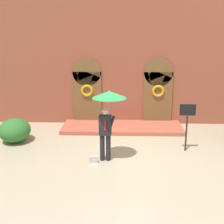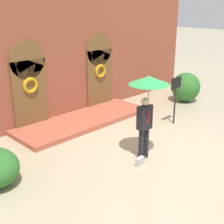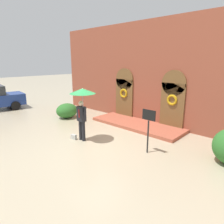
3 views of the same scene
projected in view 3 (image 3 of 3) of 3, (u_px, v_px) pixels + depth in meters
name	position (u px, v px, depth m)	size (l,w,h in m)	color
ground_plane	(95.00, 142.00, 8.86)	(80.00, 80.00, 0.00)	tan
building_facade	(149.00, 76.00, 11.13)	(14.00, 2.30, 5.60)	brown
person_with_umbrella	(82.00, 99.00, 8.50)	(1.10, 1.10, 2.36)	black
handbag	(74.00, 137.00, 9.12)	(0.28, 0.12, 0.22)	#B7B7B2
sign_post	(148.00, 124.00, 7.53)	(0.56, 0.06, 1.72)	black
shrub_left	(67.00, 111.00, 12.50)	(1.20, 1.35, 0.91)	#2D6B28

